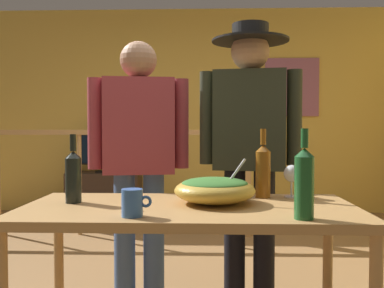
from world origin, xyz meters
name	(u,v)px	position (x,y,z in m)	size (l,w,h in m)	color
back_wall	(190,111)	(0.00, 2.81, 1.32)	(6.09, 0.10, 2.65)	gold
framed_picture	(292,87)	(1.32, 2.75, 1.63)	(0.69, 0.03, 0.75)	#8F516C
stair_railing	(135,164)	(-0.52, 1.49, 0.73)	(3.50, 0.10, 1.13)	#B2844C
tv_console	(104,194)	(-1.07, 2.46, 0.27)	(0.90, 0.40, 0.55)	#38281E
flat_screen_tv	(103,150)	(-1.07, 2.43, 0.83)	(0.61, 0.12, 0.48)	black
serving_table	(189,222)	(0.14, -0.95, 0.68)	(1.50, 0.72, 0.75)	#B2844C
salad_bowl	(215,189)	(0.26, -0.89, 0.82)	(0.38, 0.38, 0.21)	gold
wine_glass	(292,175)	(0.65, -0.70, 0.86)	(0.08, 0.08, 0.16)	silver
wine_bottle_green	(304,182)	(0.59, -1.22, 0.89)	(0.07, 0.07, 0.35)	#1E5628
wine_bottle_amber	(263,170)	(0.50, -0.71, 0.89)	(0.07, 0.07, 0.35)	brown
wine_bottle_dark	(73,175)	(-0.40, -0.89, 0.88)	(0.07, 0.07, 0.32)	black
mug_blue	(133,203)	(-0.07, -1.20, 0.81)	(0.12, 0.08, 0.11)	#3866B2
person_standing_left	(139,149)	(-0.20, -0.24, 0.97)	(0.61, 0.28, 1.63)	#3D5684
person_standing_right	(250,137)	(0.48, -0.24, 1.05)	(0.61, 0.47, 1.73)	black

